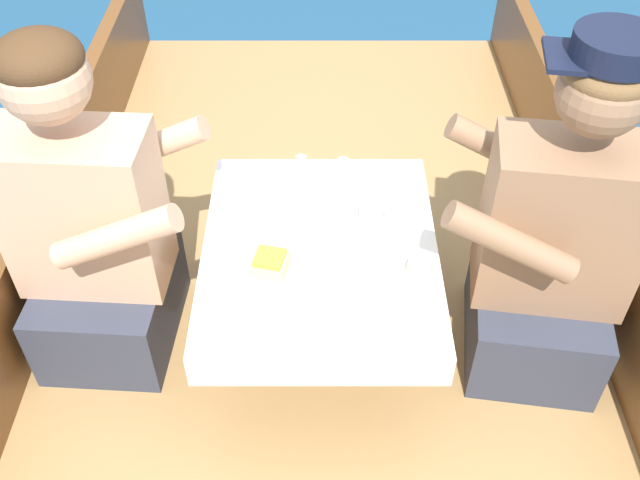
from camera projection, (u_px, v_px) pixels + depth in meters
name	position (u px, v px, depth m)	size (l,w,h in m)	color
ground_plane	(320.00, 358.00, 2.48)	(60.00, 60.00, 0.00)	navy
boat_deck	(320.00, 334.00, 2.39)	(1.83, 3.55, 0.26)	#A87F4C
gunwale_port	(30.00, 270.00, 2.17)	(0.06, 3.55, 0.35)	brown
gunwale_starboard	(610.00, 270.00, 2.17)	(0.06, 3.55, 0.35)	brown
cockpit_table	(320.00, 256.00, 1.98)	(0.64, 0.78, 0.39)	#B2B2B7
person_port	(92.00, 233.00, 1.94)	(0.54, 0.47, 1.01)	#333847
person_starboard	(553.00, 246.00, 1.90)	(0.56, 0.50, 1.03)	#333847
plate_sandwich	(270.00, 270.00, 1.87)	(0.22, 0.22, 0.01)	silver
plate_bread	(381.00, 188.00, 2.12)	(0.17, 0.17, 0.01)	silver
sandwich	(270.00, 263.00, 1.85)	(0.11, 0.11, 0.05)	#E0BC7F
bowl_port_near	(271.00, 211.00, 2.02)	(0.15, 0.15, 0.04)	silver
bowl_starboard_near	(230.00, 310.00, 1.75)	(0.13, 0.13, 0.04)	silver
bowl_center_far	(369.00, 299.00, 1.78)	(0.13, 0.13, 0.04)	silver
bowl_port_far	(366.00, 259.00, 1.88)	(0.11, 0.11, 0.04)	silver
coffee_cup_port	(371.00, 214.00, 1.99)	(0.09, 0.06, 0.06)	silver
coffee_cup_starboard	(332.00, 324.00, 1.71)	(0.09, 0.06, 0.05)	silver
tin_can	(420.00, 268.00, 1.85)	(0.07, 0.07, 0.05)	silver
utensil_knife_starboard	(390.00, 341.00, 1.71)	(0.17, 0.06, 0.00)	silver
utensil_knife_port	(343.00, 183.00, 2.14)	(0.14, 0.11, 0.00)	silver
utensil_spoon_center	(354.00, 164.00, 2.21)	(0.15, 0.11, 0.01)	silver
utensil_spoon_port	(307.00, 164.00, 2.21)	(0.09, 0.16, 0.01)	silver
utensil_spoon_starboard	(392.00, 292.00, 1.82)	(0.16, 0.07, 0.01)	silver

